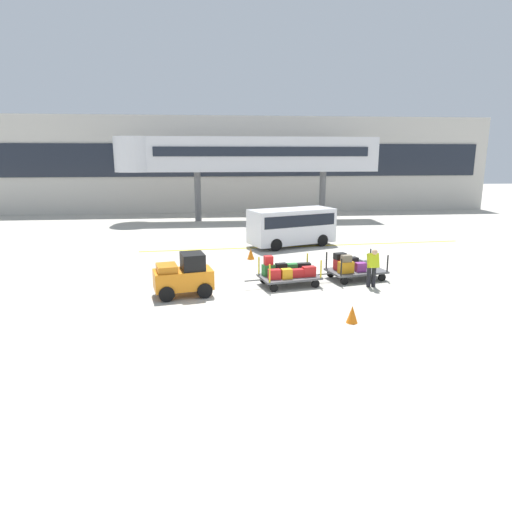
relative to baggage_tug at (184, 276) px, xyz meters
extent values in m
plane|color=#B2ADA0|center=(3.12, -0.84, -0.75)|extent=(120.00, 120.00, 0.00)
cube|color=yellow|center=(6.41, 8.50, -0.75)|extent=(18.57, 1.41, 0.01)
cube|color=#BCB7AD|center=(3.12, 25.16, 3.42)|extent=(46.80, 2.40, 8.35)
cube|color=#1E232D|center=(3.12, 23.91, 3.84)|extent=(44.46, 0.12, 2.80)
cube|color=silver|center=(4.98, 19.16, 4.34)|extent=(17.98, 2.20, 2.60)
cylinder|color=silver|center=(-4.61, 19.16, 4.34)|extent=(3.00, 3.00, 2.60)
cube|color=#1E232D|center=(4.98, 18.02, 4.54)|extent=(16.18, 0.08, 0.70)
cylinder|color=#59595B|center=(0.03, 19.16, 1.14)|extent=(0.50, 0.50, 3.79)
cylinder|color=#59595B|center=(9.92, 19.16, 1.14)|extent=(0.50, 0.50, 3.79)
cube|color=orange|center=(-0.03, -0.01, -0.12)|extent=(2.28, 1.52, 0.70)
cube|color=black|center=(0.33, 0.07, 0.53)|extent=(0.99, 1.14, 0.60)
cube|color=orange|center=(-0.60, -0.13, 0.35)|extent=(0.88, 1.06, 0.24)
cylinder|color=black|center=(-0.81, 0.36, -0.47)|extent=(0.59, 0.29, 0.56)
cylinder|color=black|center=(-0.59, -0.66, -0.47)|extent=(0.59, 0.29, 0.56)
cylinder|color=black|center=(0.52, 0.65, -0.47)|extent=(0.59, 0.29, 0.56)
cylinder|color=black|center=(0.74, -0.37, -0.47)|extent=(0.59, 0.29, 0.56)
cube|color=#4C4C4F|center=(4.07, 0.88, -0.39)|extent=(2.54, 1.85, 0.08)
cylinder|color=gold|center=(2.90, 1.29, 0.00)|extent=(0.06, 0.06, 0.70)
cylinder|color=gold|center=(3.17, 0.03, 0.00)|extent=(0.06, 0.06, 0.70)
cylinder|color=gold|center=(4.97, 1.73, 0.00)|extent=(0.06, 0.06, 0.70)
cylinder|color=gold|center=(5.24, 0.47, 0.00)|extent=(0.06, 0.06, 0.70)
cylinder|color=black|center=(3.10, 1.28, -0.59)|extent=(0.33, 0.17, 0.32)
cylinder|color=black|center=(3.35, 0.12, -0.59)|extent=(0.33, 0.17, 0.32)
cylinder|color=black|center=(4.79, 1.64, -0.59)|extent=(0.33, 0.17, 0.32)
cylinder|color=black|center=(5.04, 0.48, -0.59)|extent=(0.33, 0.17, 0.32)
cylinder|color=#333333|center=(2.61, 0.56, -0.41)|extent=(0.69, 0.20, 0.05)
cube|color=#236B2D|center=(3.26, 1.06, -0.14)|extent=(0.53, 0.45, 0.43)
cube|color=red|center=(3.41, 0.46, -0.16)|extent=(0.48, 0.32, 0.38)
cube|color=black|center=(3.78, 1.12, -0.13)|extent=(0.47, 0.35, 0.45)
cube|color=orange|center=(3.89, 0.49, -0.16)|extent=(0.45, 0.36, 0.39)
cube|color=#236B2D|center=(4.23, 1.19, -0.14)|extent=(0.44, 0.32, 0.42)
cube|color=red|center=(4.36, 0.67, -0.19)|extent=(0.58, 0.36, 0.32)
cube|color=black|center=(4.75, 1.39, -0.16)|extent=(0.59, 0.29, 0.38)
cube|color=red|center=(4.83, 0.73, -0.15)|extent=(0.55, 0.37, 0.40)
cube|color=red|center=(3.26, 1.06, 0.26)|extent=(0.37, 0.33, 0.35)
cube|color=#4C4C4F|center=(7.00, 1.51, -0.39)|extent=(2.54, 1.85, 0.08)
cylinder|color=black|center=(5.83, 1.92, 0.00)|extent=(0.06, 0.06, 0.70)
cylinder|color=black|center=(6.11, 0.66, 0.00)|extent=(0.06, 0.06, 0.70)
cylinder|color=black|center=(7.90, 2.36, 0.00)|extent=(0.06, 0.06, 0.70)
cylinder|color=black|center=(8.17, 1.11, 0.00)|extent=(0.06, 0.06, 0.70)
cylinder|color=black|center=(6.04, 1.91, -0.59)|extent=(0.33, 0.17, 0.32)
cylinder|color=black|center=(6.29, 0.75, -0.59)|extent=(0.33, 0.17, 0.32)
cylinder|color=black|center=(7.72, 2.27, -0.59)|extent=(0.33, 0.17, 0.32)
cylinder|color=black|center=(7.97, 1.11, -0.59)|extent=(0.33, 0.17, 0.32)
cylinder|color=#333333|center=(5.54, 1.20, -0.41)|extent=(0.69, 0.20, 0.05)
cube|color=red|center=(6.33, 1.64, -0.13)|extent=(0.51, 0.45, 0.45)
cube|color=orange|center=(6.43, 1.10, -0.12)|extent=(0.66, 0.47, 0.46)
cube|color=black|center=(6.92, 1.80, -0.12)|extent=(0.51, 0.43, 0.47)
cube|color=#8C338C|center=(7.09, 1.24, -0.17)|extent=(0.45, 0.35, 0.37)
cube|color=#99999E|center=(7.59, 2.00, -0.19)|extent=(0.59, 0.43, 0.33)
cube|color=black|center=(6.33, 1.64, 0.22)|extent=(0.53, 0.43, 0.25)
cube|color=#726651|center=(6.43, 1.10, 0.24)|extent=(0.42, 0.31, 0.27)
cylinder|color=black|center=(7.15, 0.39, -0.34)|extent=(0.16, 0.16, 0.82)
cylinder|color=black|center=(7.35, 0.39, -0.34)|extent=(0.16, 0.16, 0.82)
cube|color=#D1E51E|center=(7.25, 0.29, 0.33)|extent=(0.41, 0.43, 0.61)
sphere|color=tan|center=(7.24, 0.17, 0.70)|extent=(0.22, 0.22, 0.22)
cube|color=silver|center=(5.56, 8.70, 0.39)|extent=(5.16, 3.43, 1.90)
cube|color=black|center=(5.56, 8.70, 0.79)|extent=(4.81, 3.33, 0.64)
cylinder|color=black|center=(4.46, 7.37, -0.41)|extent=(0.72, 0.46, 0.68)
cylinder|color=black|center=(7.26, 8.39, -0.41)|extent=(0.72, 0.46, 0.68)
cone|color=orange|center=(2.96, 5.58, -0.48)|extent=(0.36, 0.36, 0.55)
cone|color=orange|center=(5.31, -3.29, -0.48)|extent=(0.36, 0.36, 0.55)
camera|label=1|loc=(1.05, -15.97, 4.35)|focal=31.33mm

